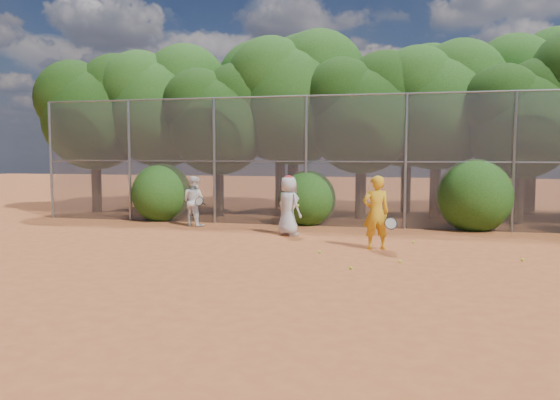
# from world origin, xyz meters

# --- Properties ---
(ground) EXTENTS (80.00, 80.00, 0.00)m
(ground) POSITION_xyz_m (0.00, 0.00, 0.00)
(ground) COLOR #A95126
(ground) RESTS_ON ground
(fence_back) EXTENTS (20.05, 0.09, 4.03)m
(fence_back) POSITION_xyz_m (-0.12, 6.00, 2.05)
(fence_back) COLOR gray
(fence_back) RESTS_ON ground
(tree_0) EXTENTS (4.38, 3.81, 6.00)m
(tree_0) POSITION_xyz_m (-9.44, 8.04, 3.93)
(tree_0) COLOR black
(tree_0) RESTS_ON ground
(tree_1) EXTENTS (4.64, 4.03, 6.35)m
(tree_1) POSITION_xyz_m (-6.94, 8.54, 4.16)
(tree_1) COLOR black
(tree_1) RESTS_ON ground
(tree_2) EXTENTS (3.99, 3.47, 5.47)m
(tree_2) POSITION_xyz_m (-4.45, 7.83, 3.58)
(tree_2) COLOR black
(tree_2) RESTS_ON ground
(tree_3) EXTENTS (4.89, 4.26, 6.70)m
(tree_3) POSITION_xyz_m (-1.94, 8.84, 4.40)
(tree_3) COLOR black
(tree_3) RESTS_ON ground
(tree_4) EXTENTS (4.19, 3.64, 5.73)m
(tree_4) POSITION_xyz_m (0.55, 8.24, 3.76)
(tree_4) COLOR black
(tree_4) RESTS_ON ground
(tree_5) EXTENTS (4.51, 3.92, 6.17)m
(tree_5) POSITION_xyz_m (3.06, 9.04, 4.05)
(tree_5) COLOR black
(tree_5) RESTS_ON ground
(tree_6) EXTENTS (3.86, 3.36, 5.29)m
(tree_6) POSITION_xyz_m (5.55, 8.03, 3.47)
(tree_6) COLOR black
(tree_6) RESTS_ON ground
(tree_9) EXTENTS (4.83, 4.20, 6.62)m
(tree_9) POSITION_xyz_m (-7.94, 10.84, 4.34)
(tree_9) COLOR black
(tree_9) RESTS_ON ground
(tree_10) EXTENTS (5.15, 4.48, 7.06)m
(tree_10) POSITION_xyz_m (-2.93, 11.05, 4.63)
(tree_10) COLOR black
(tree_10) RESTS_ON ground
(tree_11) EXTENTS (4.64, 4.03, 6.35)m
(tree_11) POSITION_xyz_m (2.06, 10.64, 4.16)
(tree_11) COLOR black
(tree_11) RESTS_ON ground
(tree_12) EXTENTS (5.02, 4.37, 6.88)m
(tree_12) POSITION_xyz_m (6.56, 11.24, 4.51)
(tree_12) COLOR black
(tree_12) RESTS_ON ground
(bush_0) EXTENTS (2.00, 2.00, 2.00)m
(bush_0) POSITION_xyz_m (-6.00, 6.30, 1.00)
(bush_0) COLOR #1C4611
(bush_0) RESTS_ON ground
(bush_1) EXTENTS (1.80, 1.80, 1.80)m
(bush_1) POSITION_xyz_m (-1.00, 6.30, 0.90)
(bush_1) COLOR #1C4611
(bush_1) RESTS_ON ground
(bush_2) EXTENTS (2.20, 2.20, 2.20)m
(bush_2) POSITION_xyz_m (4.00, 6.30, 1.10)
(bush_2) COLOR #1C4611
(bush_2) RESTS_ON ground
(player_yellow) EXTENTS (0.88, 0.60, 1.74)m
(player_yellow) POSITION_xyz_m (1.37, 2.29, 0.87)
(player_yellow) COLOR gold
(player_yellow) RESTS_ON ground
(player_teen) EXTENTS (0.95, 0.88, 1.66)m
(player_teen) POSITION_xyz_m (-1.09, 3.92, 0.82)
(player_teen) COLOR silver
(player_teen) RESTS_ON ground
(player_white) EXTENTS (0.91, 0.80, 1.54)m
(player_white) POSITION_xyz_m (-4.37, 5.14, 0.77)
(player_white) COLOR white
(player_white) RESTS_ON ground
(ball_0) EXTENTS (0.07, 0.07, 0.07)m
(ball_0) POSITION_xyz_m (1.96, 0.77, 0.03)
(ball_0) COLOR #B4D526
(ball_0) RESTS_ON ground
(ball_1) EXTENTS (0.07, 0.07, 0.07)m
(ball_1) POSITION_xyz_m (4.46, 1.54, 0.03)
(ball_1) COLOR #B4D526
(ball_1) RESTS_ON ground
(ball_2) EXTENTS (0.07, 0.07, 0.07)m
(ball_2) POSITION_xyz_m (1.04, -0.10, 0.03)
(ball_2) COLOR #B4D526
(ball_2) RESTS_ON ground
(ball_4) EXTENTS (0.07, 0.07, 0.07)m
(ball_4) POSITION_xyz_m (0.17, 1.46, 0.03)
(ball_4) COLOR #B4D526
(ball_4) RESTS_ON ground
(ball_5) EXTENTS (0.07, 0.07, 0.07)m
(ball_5) POSITION_xyz_m (2.24, 3.33, 0.03)
(ball_5) COLOR #B4D526
(ball_5) RESTS_ON ground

